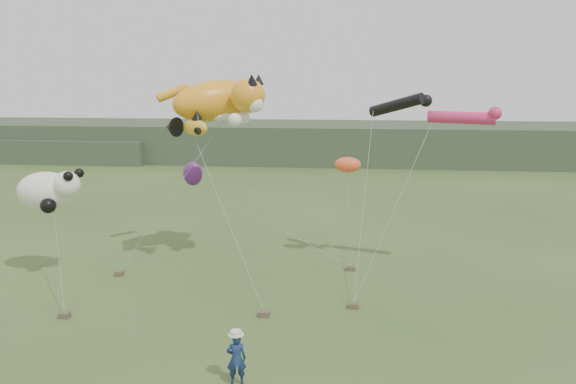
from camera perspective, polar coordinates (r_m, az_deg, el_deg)
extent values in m
plane|color=#385123|center=(19.52, -4.99, -15.86)|extent=(120.00, 120.00, 0.00)
cube|color=#2D3D28|center=(62.49, 2.77, 5.13)|extent=(90.00, 12.00, 4.00)
cube|color=#2D3D28|center=(68.24, -23.50, 4.09)|extent=(25.00, 8.00, 2.50)
imported|color=navy|center=(17.39, -5.27, -16.52)|extent=(0.65, 0.49, 1.61)
cube|color=brown|center=(27.30, -16.75, -7.92)|extent=(0.39, 0.32, 0.20)
cube|color=brown|center=(21.98, -2.44, -12.26)|extent=(0.39, 0.32, 0.20)
cube|color=brown|center=(22.86, 6.68, -11.37)|extent=(0.39, 0.32, 0.20)
cube|color=brown|center=(23.46, -21.75, -11.54)|extent=(0.39, 0.32, 0.20)
cube|color=brown|center=(27.01, 6.40, -7.70)|extent=(0.39, 0.32, 0.20)
ellipsoid|color=orange|center=(26.48, -7.43, 9.19)|extent=(4.56, 3.94, 2.27)
sphere|color=orange|center=(25.30, -4.09, 9.72)|extent=(1.53, 1.53, 1.53)
cone|color=black|center=(24.82, -3.70, 11.36)|extent=(0.48, 0.58, 0.57)
cone|color=black|center=(25.64, -2.99, 11.38)|extent=(0.48, 0.55, 0.54)
sphere|color=white|center=(25.00, -3.40, 8.93)|extent=(0.77, 0.77, 0.77)
ellipsoid|color=white|center=(26.23, -7.16, 7.68)|extent=(1.50, 0.75, 0.47)
sphere|color=white|center=(24.95, -5.42, 7.33)|extent=(0.60, 0.60, 0.60)
sphere|color=white|center=(26.08, -4.54, 7.53)|extent=(0.60, 0.60, 0.60)
cylinder|color=orange|center=(27.71, -11.64, 9.85)|extent=(1.58, 1.16, 0.92)
ellipsoid|color=gold|center=(25.29, -9.41, 6.49)|extent=(1.50, 1.20, 0.76)
cone|color=black|center=(25.90, -11.78, 6.52)|extent=(1.04, 1.11, 0.89)
cone|color=black|center=(25.22, -9.24, 7.72)|extent=(0.49, 0.49, 0.39)
cone|color=black|center=(24.75, -9.04, 6.16)|extent=(0.52, 0.55, 0.39)
cone|color=black|center=(25.70, -8.48, 6.37)|extent=(0.52, 0.55, 0.39)
cylinder|color=black|center=(25.97, 10.95, 8.66)|extent=(2.46, 2.17, 1.18)
sphere|color=black|center=(25.66, 13.84, 8.99)|extent=(0.55, 0.55, 0.55)
cylinder|color=#D6275C|center=(25.79, 17.20, 7.23)|extent=(2.90, 1.31, 0.56)
sphere|color=#D6275C|center=(25.61, 20.29, 7.52)|extent=(0.57, 0.57, 0.57)
ellipsoid|color=white|center=(27.11, -23.37, 0.09)|extent=(2.59, 1.73, 1.73)
sphere|color=white|center=(26.25, -21.55, 0.73)|extent=(1.15, 1.15, 1.15)
sphere|color=black|center=(25.72, -21.44, 1.51)|extent=(0.42, 0.42, 0.42)
sphere|color=black|center=(26.39, -20.45, 1.82)|extent=(0.42, 0.42, 0.42)
sphere|color=black|center=(26.32, -23.18, -1.28)|extent=(0.67, 0.67, 0.67)
sphere|color=black|center=(27.81, -24.40, -0.54)|extent=(0.67, 0.67, 0.67)
ellipsoid|color=#FC562B|center=(27.04, 6.07, 2.77)|extent=(1.27, 0.74, 0.74)
ellipsoid|color=#5C1F6A|center=(30.65, -9.66, 1.84)|extent=(1.05, 0.70, 1.29)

